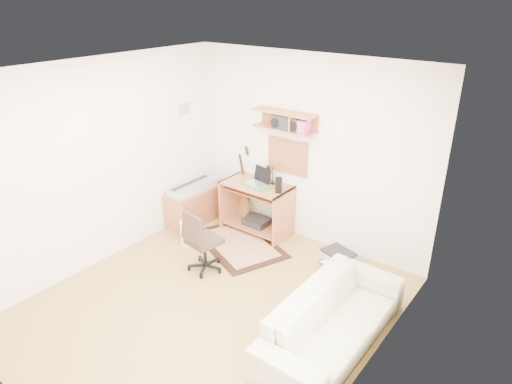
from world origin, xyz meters
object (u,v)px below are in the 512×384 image
Objects in this scene: desk at (257,208)px; printer at (338,257)px; cabinet at (195,205)px; sofa at (334,311)px; task_chair at (204,241)px.

printer is (1.38, -0.05, -0.29)m from desk.
cabinet is 0.47× the size of sofa.
cabinet reaches higher than printer.
cabinet is at bearing -160.00° from desk.
printer is at bearing 25.27° from sofa.
task_chair is 1.94m from sofa.
task_chair reaches higher than printer.
cabinet is 2.34m from printer.
printer is (2.32, 0.29, -0.19)m from cabinet.
cabinet is (-1.03, 0.88, -0.14)m from task_chair.
desk is at bearing 55.07° from sofa.
task_chair is 1.36m from cabinet.
desk is at bearing 20.00° from cabinet.
desk is 1.19× the size of task_chair.
cabinet is at bearing 147.85° from task_chair.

